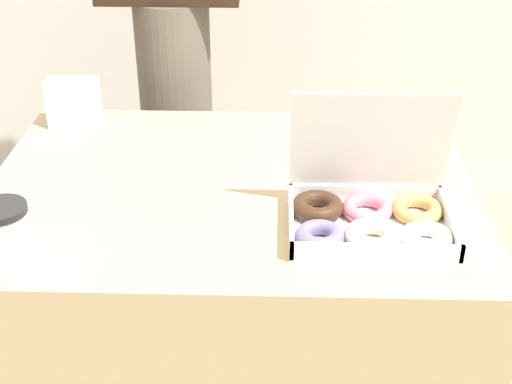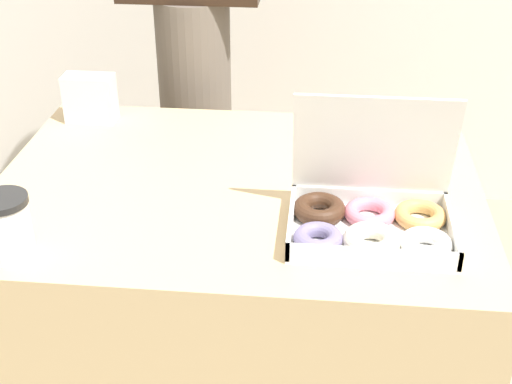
{
  "view_description": "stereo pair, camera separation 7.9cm",
  "coord_description": "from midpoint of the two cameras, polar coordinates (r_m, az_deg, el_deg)",
  "views": [
    {
      "loc": [
        0.09,
        -1.32,
        1.44
      ],
      "look_at": [
        0.06,
        -0.18,
        0.79
      ],
      "focal_mm": 50.0,
      "sensor_mm": 36.0,
      "label": 1
    },
    {
      "loc": [
        0.17,
        -1.31,
        1.44
      ],
      "look_at": [
        0.06,
        -0.18,
        0.79
      ],
      "focal_mm": 50.0,
      "sensor_mm": 36.0,
      "label": 2
    }
  ],
  "objects": [
    {
      "name": "table",
      "position": [
        1.71,
        -0.04,
        -9.79
      ],
      "size": [
        1.03,
        0.76,
        0.71
      ],
      "color": "tan",
      "rests_on": "ground_plane"
    },
    {
      "name": "donut_box",
      "position": [
        1.35,
        10.78,
        -1.91
      ],
      "size": [
        0.32,
        0.24,
        0.25
      ],
      "color": "white",
      "rests_on": "table"
    },
    {
      "name": "coffee_cup",
      "position": [
        1.31,
        -17.72,
        -2.65
      ],
      "size": [
        0.09,
        0.09,
        0.12
      ],
      "color": "white",
      "rests_on": "table"
    },
    {
      "name": "napkin_holder",
      "position": [
        1.82,
        -11.91,
        7.33
      ],
      "size": [
        0.12,
        0.06,
        0.12
      ],
      "color": "silver",
      "rests_on": "table"
    }
  ]
}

